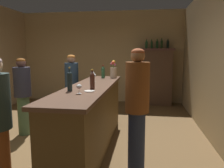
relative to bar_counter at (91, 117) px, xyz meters
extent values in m
plane|color=brown|center=(-0.55, 0.08, -0.54)|extent=(9.30, 9.30, 0.00)
cube|color=tan|center=(-0.55, 3.72, 0.93)|extent=(5.38, 0.12, 2.94)
cube|color=brown|center=(0.00, 0.00, -0.03)|extent=(0.58, 2.86, 1.03)
cube|color=brown|center=(0.00, 0.00, 0.51)|extent=(0.66, 2.98, 0.05)
cube|color=#4C3526|center=(1.23, 3.40, 0.33)|extent=(0.97, 0.39, 1.74)
cube|color=#4E2E2D|center=(1.23, 3.40, 1.17)|extent=(1.05, 0.45, 0.06)
cylinder|color=#4A271D|center=(0.11, -0.33, 0.64)|extent=(0.07, 0.07, 0.21)
sphere|color=#4A271D|center=(0.11, -0.33, 0.74)|extent=(0.07, 0.07, 0.07)
cylinder|color=#4A271D|center=(0.11, -0.33, 0.78)|extent=(0.03, 0.03, 0.07)
cylinder|color=gold|center=(0.11, -0.33, 0.82)|extent=(0.03, 0.03, 0.02)
cylinder|color=#1F2E30|center=(-0.16, -0.54, 0.65)|extent=(0.07, 0.07, 0.24)
sphere|color=#1F2E30|center=(-0.16, -0.54, 0.77)|extent=(0.07, 0.07, 0.07)
cylinder|color=#1F2E30|center=(-0.16, -0.54, 0.81)|extent=(0.02, 0.02, 0.08)
cylinder|color=gold|center=(-0.16, -0.54, 0.86)|extent=(0.03, 0.03, 0.02)
cylinder|color=#254F30|center=(0.00, 1.12, 0.63)|extent=(0.08, 0.08, 0.19)
sphere|color=#254F30|center=(0.00, 1.12, 0.73)|extent=(0.08, 0.08, 0.08)
cylinder|color=#254F30|center=(0.00, 1.12, 0.76)|extent=(0.03, 0.03, 0.07)
cylinder|color=#A92621|center=(0.00, 1.12, 0.81)|extent=(0.03, 0.03, 0.02)
cylinder|color=white|center=(-0.04, 0.47, 0.54)|extent=(0.07, 0.07, 0.00)
cylinder|color=white|center=(-0.04, 0.47, 0.58)|extent=(0.01, 0.01, 0.08)
ellipsoid|color=white|center=(-0.04, 0.47, 0.65)|extent=(0.07, 0.07, 0.07)
cylinder|color=white|center=(-0.17, 0.87, 0.54)|extent=(0.06, 0.06, 0.00)
cylinder|color=white|center=(-0.17, 0.87, 0.58)|extent=(0.01, 0.01, 0.09)
ellipsoid|color=white|center=(-0.17, 0.87, 0.66)|extent=(0.07, 0.07, 0.07)
ellipsoid|color=maroon|center=(-0.17, 0.87, 0.64)|extent=(0.06, 0.06, 0.03)
cylinder|color=white|center=(0.03, -0.72, 0.54)|extent=(0.06, 0.06, 0.00)
cylinder|color=white|center=(0.03, -0.72, 0.57)|extent=(0.01, 0.01, 0.06)
ellipsoid|color=white|center=(0.03, -0.72, 0.63)|extent=(0.07, 0.07, 0.06)
ellipsoid|color=maroon|center=(0.03, -0.72, 0.62)|extent=(0.06, 0.06, 0.02)
cylinder|color=white|center=(0.00, 0.15, 0.54)|extent=(0.07, 0.07, 0.00)
cylinder|color=white|center=(0.00, 0.15, 0.58)|extent=(0.01, 0.01, 0.08)
ellipsoid|color=white|center=(0.00, 0.15, 0.64)|extent=(0.07, 0.07, 0.06)
cylinder|color=tan|center=(0.22, 1.20, 0.64)|extent=(0.14, 0.14, 0.22)
cylinder|color=#38602D|center=(0.24, 1.20, 0.74)|extent=(0.01, 0.01, 0.15)
sphere|color=#BB4E8B|center=(0.24, 1.20, 0.82)|extent=(0.04, 0.04, 0.04)
cylinder|color=#38602D|center=(0.21, 1.25, 0.77)|extent=(0.01, 0.01, 0.21)
sphere|color=yellow|center=(0.21, 1.25, 0.87)|extent=(0.07, 0.07, 0.07)
cylinder|color=#38602D|center=(0.17, 1.19, 0.75)|extent=(0.01, 0.01, 0.17)
sphere|color=#B85476|center=(0.17, 1.19, 0.83)|extent=(0.05, 0.05, 0.05)
cylinder|color=#38602D|center=(0.21, 1.16, 0.76)|extent=(0.01, 0.01, 0.20)
sphere|color=#CE462D|center=(0.21, 1.16, 0.86)|extent=(0.07, 0.07, 0.07)
cylinder|color=white|center=(0.12, -0.54, 0.54)|extent=(0.15, 0.15, 0.01)
cylinder|color=#275330|center=(0.92, 3.40, 1.29)|extent=(0.08, 0.08, 0.19)
sphere|color=#275330|center=(0.92, 3.40, 1.39)|extent=(0.08, 0.08, 0.08)
cylinder|color=#275330|center=(0.92, 3.40, 1.43)|extent=(0.03, 0.03, 0.09)
cylinder|color=red|center=(0.92, 3.40, 1.49)|extent=(0.03, 0.03, 0.02)
cylinder|color=#1A3F1F|center=(1.08, 3.40, 1.30)|extent=(0.06, 0.06, 0.20)
sphere|color=#1A3F1F|center=(1.08, 3.40, 1.39)|extent=(0.06, 0.06, 0.06)
cylinder|color=#1A3F1F|center=(1.08, 3.40, 1.43)|extent=(0.02, 0.02, 0.08)
cylinder|color=gold|center=(1.08, 3.40, 1.48)|extent=(0.03, 0.03, 0.02)
cylinder|color=#1A3A1B|center=(1.24, 3.40, 1.30)|extent=(0.08, 0.08, 0.20)
sphere|color=#1A3A1B|center=(1.24, 3.40, 1.40)|extent=(0.08, 0.08, 0.08)
cylinder|color=#1A3A1B|center=(1.24, 3.40, 1.44)|extent=(0.03, 0.03, 0.08)
cylinder|color=gold|center=(1.24, 3.40, 1.49)|extent=(0.03, 0.03, 0.02)
cylinder|color=#1F3717|center=(1.38, 3.40, 1.31)|extent=(0.07, 0.07, 0.21)
sphere|color=#1F3717|center=(1.38, 3.40, 1.41)|extent=(0.07, 0.07, 0.07)
cylinder|color=#1F3717|center=(1.38, 3.40, 1.46)|extent=(0.03, 0.03, 0.09)
cylinder|color=gold|center=(1.38, 3.40, 1.51)|extent=(0.03, 0.03, 0.02)
cylinder|color=black|center=(1.56, 3.40, 1.30)|extent=(0.08, 0.08, 0.21)
sphere|color=black|center=(1.56, 3.40, 1.41)|extent=(0.08, 0.08, 0.08)
cylinder|color=black|center=(1.56, 3.40, 1.44)|extent=(0.03, 0.03, 0.08)
cylinder|color=gold|center=(1.56, 3.40, 1.49)|extent=(0.03, 0.03, 0.02)
cylinder|color=#2E232F|center=(-0.77, 1.31, -0.14)|extent=(0.22, 0.22, 0.81)
cylinder|color=#23364C|center=(-0.77, 1.31, 0.55)|extent=(0.31, 0.31, 0.58)
sphere|color=#90654A|center=(-0.77, 1.31, 0.93)|extent=(0.20, 0.20, 0.20)
ellipsoid|color=#9E5A20|center=(-0.77, 1.31, 0.97)|extent=(0.19, 0.19, 0.11)
cylinder|color=brown|center=(-0.71, -1.36, -0.15)|extent=(0.22, 0.22, 0.79)
cylinder|color=#4A6545|center=(-1.47, 0.43, -0.16)|extent=(0.23, 0.23, 0.77)
cylinder|color=#2B2936|center=(-1.47, 0.43, 0.51)|extent=(0.32, 0.32, 0.57)
sphere|color=brown|center=(-1.47, 0.43, 0.88)|extent=(0.18, 0.18, 0.18)
ellipsoid|color=#603310|center=(-1.47, 0.43, 0.92)|extent=(0.17, 0.17, 0.10)
cylinder|color=navy|center=(0.79, -0.62, -0.13)|extent=(0.23, 0.23, 0.84)
cylinder|color=brown|center=(0.79, -0.62, 0.62)|extent=(0.32, 0.32, 0.66)
sphere|color=#9D6D46|center=(0.79, -0.62, 1.03)|extent=(0.18, 0.18, 0.18)
ellipsoid|color=#A24D2A|center=(0.79, -0.62, 1.08)|extent=(0.17, 0.17, 0.10)
camera|label=1|loc=(0.87, -3.45, 1.07)|focal=35.02mm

